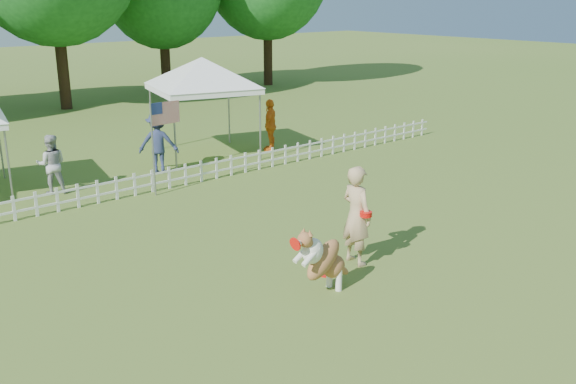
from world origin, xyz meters
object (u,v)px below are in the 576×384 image
object	(u,v)px
dog	(324,259)
canopy_tent_right	(204,108)
handler	(356,215)
flag_pole	(153,150)
spectator_b	(158,143)
frisbee_on_turf	(325,274)
spectator_c	(270,125)
spectator_a	(52,164)

from	to	relation	value
dog	canopy_tent_right	world-z (taller)	canopy_tent_right
handler	flag_pole	xyz separation A→B (m)	(-0.83, 6.33, 0.25)
spectator_b	flag_pole	bearing A→B (deg)	95.59
frisbee_on_turf	spectator_c	size ratio (longest dim) A/B	0.15
flag_pole	spectator_c	size ratio (longest dim) A/B	1.43
canopy_tent_right	spectator_b	world-z (taller)	canopy_tent_right
dog	spectator_c	bearing A→B (deg)	52.70
flag_pole	canopy_tent_right	bearing A→B (deg)	34.22
flag_pole	spectator_c	xyz separation A→B (m)	(5.40, 2.06, -0.36)
frisbee_on_turf	handler	bearing A→B (deg)	3.94
handler	frisbee_on_turf	bearing A→B (deg)	96.88
spectator_a	spectator_b	bearing A→B (deg)	-154.49
spectator_a	spectator_c	xyz separation A→B (m)	(7.32, 0.19, 0.07)
handler	spectator_b	bearing A→B (deg)	0.42
handler	canopy_tent_right	distance (m)	9.54
dog	flag_pole	bearing A→B (deg)	81.74
handler	spectator_a	xyz separation A→B (m)	(-2.75, 8.20, -0.19)
dog	spectator_c	world-z (taller)	spectator_c
handler	spectator_c	world-z (taller)	handler
handler	dog	size ratio (longest dim) A/B	1.52
flag_pole	spectator_a	world-z (taller)	flag_pole
canopy_tent_right	spectator_c	distance (m)	2.29
flag_pole	spectator_c	world-z (taller)	flag_pole
spectator_c	spectator_b	bearing A→B (deg)	-35.13
canopy_tent_right	spectator_b	xyz separation A→B (m)	(-2.17, -0.94, -0.63)
frisbee_on_turf	canopy_tent_right	size ratio (longest dim) A/B	0.08
handler	canopy_tent_right	size ratio (longest dim) A/B	0.63
handler	spectator_c	size ratio (longest dim) A/B	1.13
canopy_tent_right	spectator_b	bearing A→B (deg)	-142.61
handler	dog	bearing A→B (deg)	116.01
frisbee_on_turf	flag_pole	xyz separation A→B (m)	(0.01, 6.39, 1.20)
canopy_tent_right	flag_pole	distance (m)	4.42
dog	spectator_b	bearing A→B (deg)	75.13
frisbee_on_turf	spectator_b	xyz separation A→B (m)	(1.20, 8.31, 0.87)
handler	frisbee_on_turf	size ratio (longest dim) A/B	7.67
spectator_c	canopy_tent_right	bearing A→B (deg)	-58.33
dog	flag_pole	distance (m)	6.96
spectator_b	dog	bearing A→B (deg)	116.28
frisbee_on_turf	spectator_a	world-z (taller)	spectator_a
dog	spectator_b	size ratio (longest dim) A/B	0.71
dog	spectator_a	size ratio (longest dim) A/B	0.82
frisbee_on_turf	flag_pole	bearing A→B (deg)	89.92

